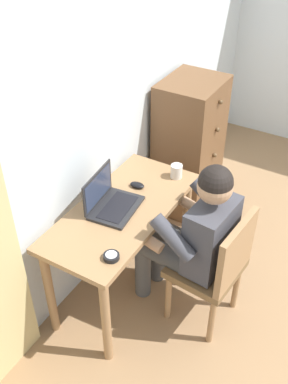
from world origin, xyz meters
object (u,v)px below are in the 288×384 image
object	(u,v)px
desk	(123,223)
desk_clock	(111,256)
computer_mouse	(137,185)
person_seated	(193,232)
chair	(216,266)
laptop	(110,201)
dresser	(189,148)
coffee_mug	(177,171)

from	to	relation	value
desk	desk_clock	distance (m)	0.46
computer_mouse	desk	bearing A→B (deg)	-175.95
computer_mouse	person_seated	bearing A→B (deg)	-110.55
chair	laptop	world-z (taller)	laptop
desk	laptop	size ratio (longest dim) A/B	3.16
desk	computer_mouse	world-z (taller)	computer_mouse
dresser	person_seated	distance (m)	1.13
dresser	laptop	bearing A→B (deg)	179.68
computer_mouse	desk_clock	distance (m)	0.67
person_seated	laptop	bearing A→B (deg)	103.54
chair	coffee_mug	xyz separation A→B (m)	(0.39, 0.49, 0.30)
chair	laptop	bearing A→B (deg)	98.91
desk	desk_clock	size ratio (longest dim) A/B	12.85
desk	coffee_mug	size ratio (longest dim) A/B	9.64
person_seated	laptop	xyz separation A→B (m)	(-0.12, 0.51, 0.12)
chair	desk_clock	world-z (taller)	chair
dresser	coffee_mug	world-z (taller)	dresser
dresser	coffee_mug	size ratio (longest dim) A/B	9.65
dresser	chair	world-z (taller)	dresser
computer_mouse	dresser	bearing A→B (deg)	-2.01
desk	coffee_mug	xyz separation A→B (m)	(0.48, -0.14, 0.17)
laptop	desk_clock	bearing A→B (deg)	-145.31
chair	coffee_mug	size ratio (longest dim) A/B	7.26
person_seated	chair	bearing A→B (deg)	-94.65
computer_mouse	desk_clock	xyz separation A→B (m)	(-0.63, -0.22, -0.00)
dresser	chair	bearing A→B (deg)	-145.97
laptop	coffee_mug	xyz separation A→B (m)	(0.50, -0.21, -0.00)
desk_clock	dresser	bearing A→B (deg)	9.36
person_seated	desk_clock	xyz separation A→B (m)	(-0.49, 0.26, 0.09)
chair	coffee_mug	world-z (taller)	chair
laptop	desk_clock	size ratio (longest dim) A/B	4.06
person_seated	desk_clock	world-z (taller)	person_seated
desk_clock	coffee_mug	xyz separation A→B (m)	(0.87, 0.05, 0.03)
dresser	person_seated	size ratio (longest dim) A/B	0.97
desk	computer_mouse	distance (m)	0.28
computer_mouse	chair	bearing A→B (deg)	-107.36
chair	desk_clock	distance (m)	0.70
dresser	laptop	world-z (taller)	dresser
person_seated	desk_clock	distance (m)	0.56
dresser	desk_clock	world-z (taller)	dresser
desk	dresser	bearing A→B (deg)	3.25
person_seated	computer_mouse	size ratio (longest dim) A/B	11.89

